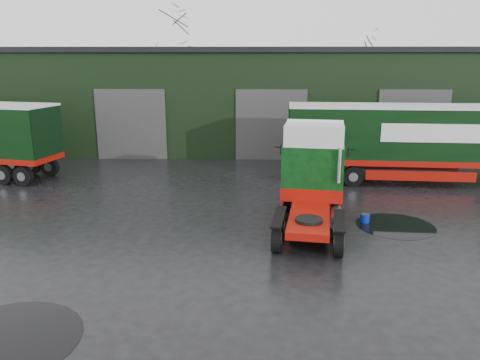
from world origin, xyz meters
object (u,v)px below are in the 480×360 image
tree_back_b (354,80)px  wash_bucket (365,218)px  lorry_right (404,144)px  hero_tractor (311,181)px  warehouse (267,96)px  tree_back_a (174,69)px

tree_back_b → wash_bucket: bearing=-100.7°
lorry_right → tree_back_b: bearing=178.7°
hero_tractor → wash_bucket: size_ratio=17.45×
lorry_right → warehouse: bearing=-147.2°
warehouse → tree_back_a: bearing=128.7°
hero_tractor → tree_back_b: bearing=84.6°
warehouse → tree_back_b: bearing=51.3°
wash_bucket → warehouse: bearing=100.0°
wash_bucket → tree_back_a: tree_back_a is taller
warehouse → wash_bucket: (2.94, -16.69, -3.00)m
hero_tractor → wash_bucket: 2.77m
tree_back_a → warehouse: bearing=-51.3°
lorry_right → tree_back_b: 21.18m
warehouse → hero_tractor: size_ratio=5.73×
tree_back_b → hero_tractor: bearing=-104.5°
tree_back_a → tree_back_b: 16.03m
tree_back_a → tree_back_b: size_ratio=1.27×
warehouse → tree_back_b: tree_back_b is taller
hero_tractor → wash_bucket: hero_tractor is taller
hero_tractor → wash_bucket: bearing=31.8°
wash_bucket → hero_tractor: bearing=-157.3°
lorry_right → tree_back_b: size_ratio=1.86×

